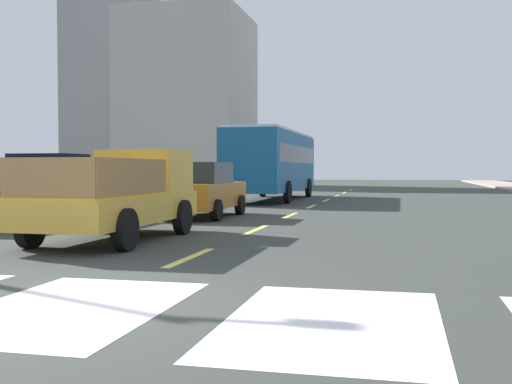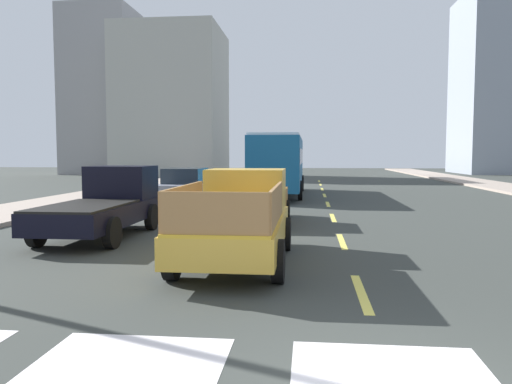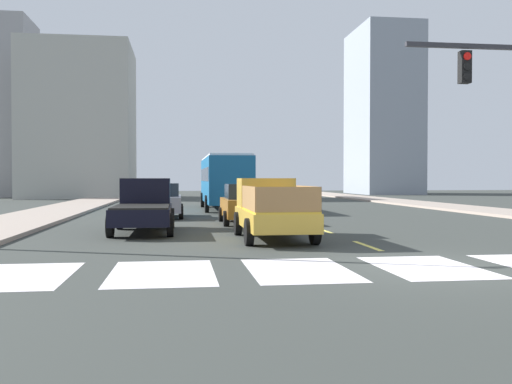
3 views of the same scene
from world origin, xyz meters
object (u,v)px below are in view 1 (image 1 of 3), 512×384
sedan_near_left (201,190)px  sedan_near_right (147,186)px  pickup_stakebed (122,196)px  city_bus (273,160)px  pickup_dark (26,190)px

sedan_near_left → sedan_near_right: bearing=130.6°
pickup_stakebed → sedan_near_left: pickup_stakebed is taller
sedan_near_right → sedan_near_left: bearing=-52.3°
city_bus → sedan_near_right: bearing=-117.3°
pickup_dark → sedan_near_left: 5.16m
pickup_dark → pickup_stakebed: bearing=-32.3°
pickup_dark → sedan_near_right: (0.47, 7.50, -0.06)m
city_bus → sedan_near_left: bearing=-89.7°
pickup_dark → sedan_near_right: bearing=88.5°
pickup_dark → sedan_near_right: pickup_dark is taller
pickup_stakebed → pickup_dark: (-4.26, 2.91, -0.02)m
pickup_stakebed → city_bus: bearing=88.7°
sedan_near_left → city_bus: bearing=90.7°
pickup_dark → city_bus: size_ratio=0.48×
pickup_stakebed → sedan_near_right: pickup_stakebed is taller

